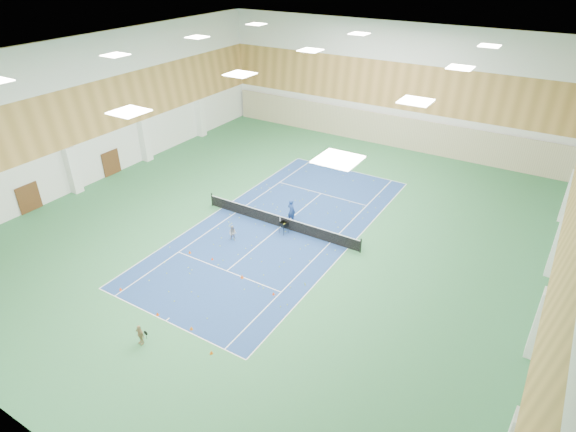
{
  "coord_description": "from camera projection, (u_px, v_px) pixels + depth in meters",
  "views": [
    {
      "loc": [
        16.37,
        -25.62,
        18.23
      ],
      "look_at": [
        1.46,
        -1.28,
        2.0
      ],
      "focal_mm": 30.0,
      "sensor_mm": 36.0,
      "label": 1
    }
  ],
  "objects": [
    {
      "name": "ground",
      "position": [
        280.0,
        227.0,
        35.44
      ],
      "size": [
        40.0,
        40.0,
        0.0
      ],
      "primitive_type": "plane",
      "color": "#2F6D40",
      "rests_on": "ground"
    },
    {
      "name": "room_shell",
      "position": [
        280.0,
        151.0,
        32.47
      ],
      "size": [
        36.0,
        40.0,
        12.0
      ],
      "primitive_type": null,
      "color": "white",
      "rests_on": "ground"
    },
    {
      "name": "wood_cladding",
      "position": [
        279.0,
        122.0,
        31.48
      ],
      "size": [
        36.0,
        40.0,
        8.0
      ],
      "primitive_type": null,
      "color": "#BB8A45",
      "rests_on": "room_shell"
    },
    {
      "name": "ceiling_light_grid",
      "position": [
        279.0,
        61.0,
        29.54
      ],
      "size": [
        21.4,
        25.4,
        0.06
      ],
      "primitive_type": null,
      "color": "white",
      "rests_on": "room_shell"
    },
    {
      "name": "court_surface",
      "position": [
        280.0,
        227.0,
        35.43
      ],
      "size": [
        10.97,
        23.77,
        0.01
      ],
      "primitive_type": "cube",
      "color": "navy",
      "rests_on": "ground"
    },
    {
      "name": "tennis_balls_scatter",
      "position": [
        280.0,
        227.0,
        35.41
      ],
      "size": [
        10.57,
        22.77,
        0.07
      ],
      "primitive_type": null,
      "color": "#B7D724",
      "rests_on": "ground"
    },
    {
      "name": "tennis_net",
      "position": [
        280.0,
        221.0,
        35.16
      ],
      "size": [
        12.8,
        0.1,
        1.1
      ],
      "primitive_type": null,
      "color": "black",
      "rests_on": "ground"
    },
    {
      "name": "back_curtain",
      "position": [
        383.0,
        129.0,
        49.28
      ],
      "size": [
        35.4,
        0.16,
        3.2
      ],
      "primitive_type": "cube",
      "color": "#C6B793",
      "rests_on": "ground"
    },
    {
      "name": "door_left_a",
      "position": [
        29.0,
        198.0,
        37.1
      ],
      "size": [
        0.08,
        1.8,
        2.2
      ],
      "primitive_type": "cube",
      "color": "#593319",
      "rests_on": "ground"
    },
    {
      "name": "door_left_b",
      "position": [
        111.0,
        163.0,
        43.03
      ],
      "size": [
        0.08,
        1.8,
        2.2
      ],
      "primitive_type": "cube",
      "color": "#593319",
      "rests_on": "ground"
    },
    {
      "name": "coach",
      "position": [
        291.0,
        211.0,
        35.59
      ],
      "size": [
        0.79,
        0.61,
        1.92
      ],
      "primitive_type": "imported",
      "rotation": [
        0.0,
        0.0,
        2.9
      ],
      "color": "navy",
      "rests_on": "ground"
    },
    {
      "name": "child_court",
      "position": [
        233.0,
        233.0,
        33.59
      ],
      "size": [
        0.66,
        0.58,
        1.16
      ],
      "primitive_type": "imported",
      "rotation": [
        0.0,
        0.0,
        0.28
      ],
      "color": "#96969E",
      "rests_on": "ground"
    },
    {
      "name": "child_apron",
      "position": [
        140.0,
        334.0,
        24.86
      ],
      "size": [
        0.74,
        0.37,
        1.21
      ],
      "primitive_type": "imported",
      "rotation": [
        0.0,
        0.0,
        -0.11
      ],
      "color": "tan",
      "rests_on": "ground"
    },
    {
      "name": "ball_cart",
      "position": [
        284.0,
        228.0,
        34.45
      ],
      "size": [
        0.66,
        0.66,
        0.94
      ],
      "primitive_type": null,
      "rotation": [
        0.0,
        0.0,
        -0.25
      ],
      "color": "black",
      "rests_on": "ground"
    },
    {
      "name": "cone_svc_a",
      "position": [
        190.0,
        252.0,
        32.4
      ],
      "size": [
        0.2,
        0.2,
        0.22
      ],
      "primitive_type": "cone",
      "color": "#E2540B",
      "rests_on": "ground"
    },
    {
      "name": "cone_svc_b",
      "position": [
        212.0,
        259.0,
        31.74
      ],
      "size": [
        0.17,
        0.17,
        0.19
      ],
      "primitive_type": "cone",
      "color": "#FA400D",
      "rests_on": "ground"
    },
    {
      "name": "cone_svc_c",
      "position": [
        242.0,
        276.0,
        29.99
      ],
      "size": [
        0.23,
        0.23,
        0.25
      ],
      "primitive_type": "cone",
      "color": "#F8550D",
      "rests_on": "ground"
    },
    {
      "name": "cone_svc_d",
      "position": [
        274.0,
        293.0,
        28.58
      ],
      "size": [
        0.18,
        0.18,
        0.2
      ],
      "primitive_type": "cone",
      "color": "#FE470D",
      "rests_on": "ground"
    },
    {
      "name": "cone_base_a",
      "position": [
        120.0,
        289.0,
        28.93
      ],
      "size": [
        0.19,
        0.19,
        0.21
      ],
      "primitive_type": "cone",
      "color": "#EB440C",
      "rests_on": "ground"
    },
    {
      "name": "cone_base_b",
      "position": [
        157.0,
        314.0,
        26.99
      ],
      "size": [
        0.2,
        0.2,
        0.22
      ],
      "primitive_type": "cone",
      "color": "#DA480B",
      "rests_on": "ground"
    },
    {
      "name": "cone_base_c",
      "position": [
        191.0,
        328.0,
        26.0
      ],
      "size": [
        0.2,
        0.2,
        0.22
      ],
      "primitive_type": "cone",
      "color": "orange",
      "rests_on": "ground"
    },
    {
      "name": "cone_base_d",
      "position": [
        211.0,
        352.0,
        24.47
      ],
      "size": [
        0.19,
        0.19,
        0.2
      ],
      "primitive_type": "cone",
      "color": "#DE5C0B",
      "rests_on": "ground"
    }
  ]
}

